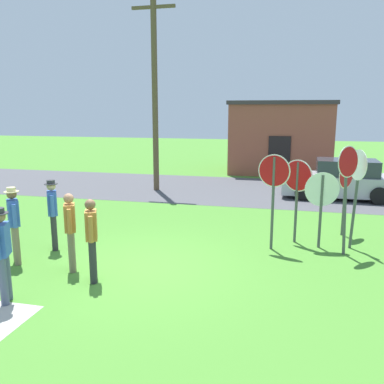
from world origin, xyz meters
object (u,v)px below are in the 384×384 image
object	(u,v)px
parked_car_on_street	(341,180)
person_in_dark_shirt	(1,249)
utility_pole	(155,90)
person_holding_notes	(70,228)
person_on_left	(53,210)
stop_sign_rear_left	(347,181)
person_near_signs	(92,236)
stop_sign_leaning_right	(273,185)
stop_sign_far_back	(297,186)
stop_sign_tallest	(322,197)
stop_sign_leaning_left	(345,186)
stop_sign_low_front	(357,182)
person_with_sunhat	(14,221)

from	to	relation	value
parked_car_on_street	person_in_dark_shirt	world-z (taller)	person_in_dark_shirt
utility_pole	parked_car_on_street	world-z (taller)	utility_pole
utility_pole	person_holding_notes	xyz separation A→B (m)	(1.07, -8.95, -3.23)
utility_pole	person_on_left	bearing A→B (deg)	-90.40
stop_sign_rear_left	person_near_signs	bearing A→B (deg)	-150.70
person_near_signs	person_in_dark_shirt	world-z (taller)	person_in_dark_shirt
utility_pole	person_in_dark_shirt	world-z (taller)	utility_pole
stop_sign_leaning_right	person_on_left	size ratio (longest dim) A/B	1.36
person_on_left	stop_sign_rear_left	bearing A→B (deg)	10.72
parked_car_on_street	stop_sign_far_back	distance (m)	6.34
utility_pole	stop_sign_tallest	size ratio (longest dim) A/B	4.19
stop_sign_leaning_left	person_in_dark_shirt	world-z (taller)	stop_sign_leaning_left
stop_sign_low_front	stop_sign_tallest	xyz separation A→B (m)	(-0.80, -0.14, -0.39)
utility_pole	stop_sign_leaning_right	xyz separation A→B (m)	(5.16, -6.57, -2.56)
parked_car_on_street	person_with_sunhat	bearing A→B (deg)	-131.18
utility_pole	stop_sign_leaning_left	distance (m)	9.04
stop_sign_rear_left	stop_sign_leaning_right	world-z (taller)	stop_sign_rear_left
parked_car_on_street	person_with_sunhat	size ratio (longest dim) A/B	2.50
stop_sign_far_back	stop_sign_rear_left	size ratio (longest dim) A/B	0.84
stop_sign_low_front	stop_sign_tallest	size ratio (longest dim) A/B	1.29
stop_sign_leaning_left	person_near_signs	bearing A→B (deg)	-140.09
stop_sign_rear_left	stop_sign_low_front	world-z (taller)	stop_sign_rear_left
stop_sign_leaning_right	stop_sign_rear_left	bearing A→B (deg)	1.85
utility_pole	person_on_left	distance (m)	8.44
person_holding_notes	person_with_sunhat	bearing A→B (deg)	176.49
parked_car_on_street	person_with_sunhat	world-z (taller)	person_with_sunhat
person_near_signs	stop_sign_low_front	bearing A→B (deg)	31.86
person_on_left	person_holding_notes	size ratio (longest dim) A/B	1.03
stop_sign_low_front	person_with_sunhat	xyz separation A→B (m)	(-7.48, -2.83, -0.70)
person_near_signs	stop_sign_rear_left	bearing A→B (deg)	29.30
person_with_sunhat	stop_sign_leaning_right	bearing A→B (deg)	22.52
stop_sign_far_back	stop_sign_leaning_left	bearing A→B (deg)	35.31
stop_sign_leaning_left	person_near_signs	distance (m)	6.86
utility_pole	person_near_signs	size ratio (longest dim) A/B	4.73
parked_car_on_street	stop_sign_rear_left	xyz separation A→B (m)	(-0.70, -6.67, 1.08)
parked_car_on_street	person_holding_notes	distance (m)	11.16
person_near_signs	utility_pole	bearing A→B (deg)	100.69
parked_car_on_street	person_on_left	bearing A→B (deg)	-133.55
stop_sign_leaning_left	person_with_sunhat	world-z (taller)	stop_sign_leaning_left
stop_sign_far_back	person_holding_notes	size ratio (longest dim) A/B	1.28
stop_sign_far_back	person_near_signs	world-z (taller)	stop_sign_far_back
stop_sign_tallest	person_near_signs	xyz separation A→B (m)	(-4.55, -3.18, -0.34)
parked_car_on_street	person_in_dark_shirt	distance (m)	12.73
stop_sign_far_back	person_on_left	distance (m)	6.12
stop_sign_tallest	person_near_signs	bearing A→B (deg)	-145.03
stop_sign_far_back	stop_sign_leaning_right	size ratio (longest dim) A/B	0.92
stop_sign_leaning_left	person_holding_notes	xyz separation A→B (m)	(-5.95, -3.98, -0.43)
stop_sign_low_front	person_in_dark_shirt	world-z (taller)	stop_sign_low_front
person_in_dark_shirt	person_with_sunhat	bearing A→B (deg)	120.73
stop_sign_leaning_left	stop_sign_leaning_right	distance (m)	2.46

